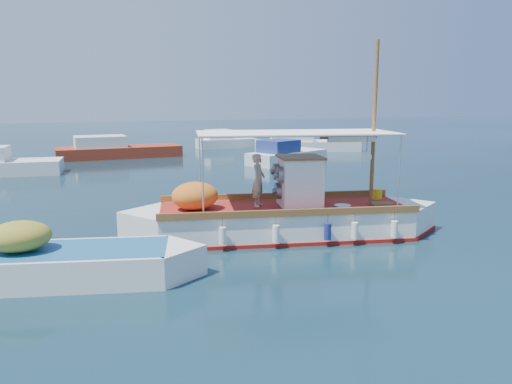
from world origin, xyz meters
name	(u,v)px	position (x,y,z in m)	size (l,w,h in m)	color
ground	(272,231)	(0.00, 0.00, 0.00)	(160.00, 160.00, 0.00)	black
fishing_caique	(282,218)	(0.10, -0.59, 0.55)	(10.04, 4.27, 6.26)	white
dinghy	(58,266)	(-6.50, -2.45, 0.36)	(6.80, 3.06, 1.70)	white
bg_boat_n	(115,151)	(-3.10, 22.88, 0.49)	(8.90, 3.28, 1.80)	maroon
bg_boat_ne	(285,156)	(7.22, 15.53, 0.49)	(6.21, 4.50, 1.80)	silver
bg_boat_e	(303,144)	(11.92, 22.61, 0.49)	(8.91, 5.15, 1.80)	silver
bg_boat_far_n	(225,142)	(6.41, 26.89, 0.49)	(5.16, 2.31, 1.80)	silver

